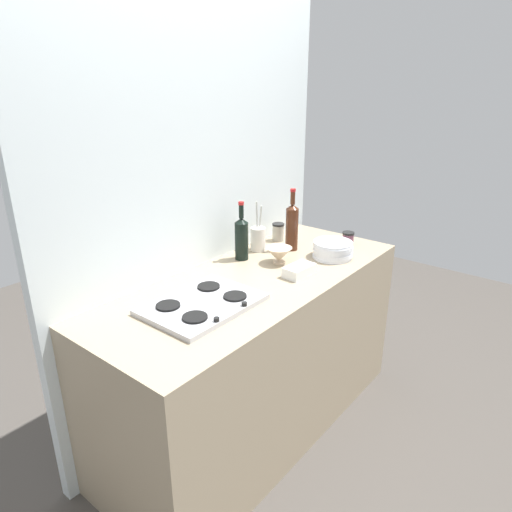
# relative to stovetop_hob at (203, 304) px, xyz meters

# --- Properties ---
(ground_plane) EXTENTS (6.00, 6.00, 0.00)m
(ground_plane) POSITION_rel_stovetop_hob_xyz_m (0.39, 0.01, -0.91)
(ground_plane) COLOR #47423D
(ground_plane) RESTS_ON ground
(counter_block) EXTENTS (1.80, 0.70, 0.90)m
(counter_block) POSITION_rel_stovetop_hob_xyz_m (0.39, 0.01, -0.46)
(counter_block) COLOR tan
(counter_block) RESTS_ON ground
(backsplash_panel) EXTENTS (1.90, 0.06, 2.35)m
(backsplash_panel) POSITION_rel_stovetop_hob_xyz_m (0.39, 0.39, 0.26)
(backsplash_panel) COLOR silver
(backsplash_panel) RESTS_ON ground
(stovetop_hob) EXTENTS (0.50, 0.36, 0.04)m
(stovetop_hob) POSITION_rel_stovetop_hob_xyz_m (0.00, 0.00, 0.00)
(stovetop_hob) COLOR #B2B2B7
(stovetop_hob) RESTS_ON counter_block
(plate_stack) EXTENTS (0.22, 0.22, 0.09)m
(plate_stack) POSITION_rel_stovetop_hob_xyz_m (0.88, -0.14, 0.03)
(plate_stack) COLOR white
(plate_stack) RESTS_ON counter_block
(wine_bottle_leftmost) EXTENTS (0.07, 0.07, 0.36)m
(wine_bottle_leftmost) POSITION_rel_stovetop_hob_xyz_m (0.84, 0.11, 0.13)
(wine_bottle_leftmost) COLOR #472314
(wine_bottle_leftmost) RESTS_ON counter_block
(wine_bottle_mid_left) EXTENTS (0.07, 0.07, 0.33)m
(wine_bottle_mid_left) POSITION_rel_stovetop_hob_xyz_m (0.55, 0.24, 0.11)
(wine_bottle_mid_left) COLOR black
(wine_bottle_mid_left) RESTS_ON counter_block
(mixing_bowl) EXTENTS (0.14, 0.14, 0.09)m
(mixing_bowl) POSITION_rel_stovetop_hob_xyz_m (0.63, 0.04, 0.03)
(mixing_bowl) COLOR beige
(mixing_bowl) RESTS_ON counter_block
(butter_dish) EXTENTS (0.17, 0.11, 0.05)m
(butter_dish) POSITION_rel_stovetop_hob_xyz_m (0.55, -0.14, 0.01)
(butter_dish) COLOR white
(butter_dish) RESTS_ON counter_block
(utensil_crock) EXTENTS (0.09, 0.09, 0.28)m
(utensil_crock) POSITION_rel_stovetop_hob_xyz_m (0.71, 0.26, 0.06)
(utensil_crock) COLOR silver
(utensil_crock) RESTS_ON counter_block
(condiment_jar_front) EXTENTS (0.07, 0.07, 0.11)m
(condiment_jar_front) POSITION_rel_stovetop_hob_xyz_m (0.93, 0.27, 0.04)
(condiment_jar_front) COLOR #9E998C
(condiment_jar_front) RESTS_ON counter_block
(condiment_jar_rear) EXTENTS (0.07, 0.07, 0.09)m
(condiment_jar_rear) POSITION_rel_stovetop_hob_xyz_m (1.10, -0.12, 0.03)
(condiment_jar_rear) COLOR #66384C
(condiment_jar_rear) RESTS_ON counter_block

